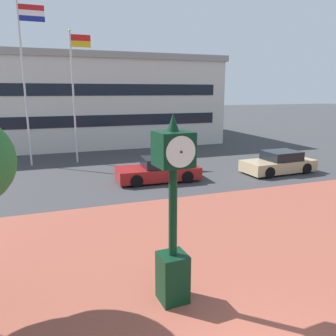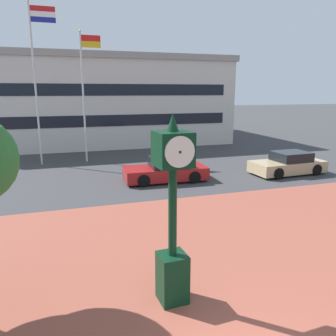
{
  "view_description": "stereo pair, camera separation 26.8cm",
  "coord_description": "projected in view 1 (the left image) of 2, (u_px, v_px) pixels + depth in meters",
  "views": [
    {
      "loc": [
        -2.98,
        -3.11,
        4.71
      ],
      "look_at": [
        -0.6,
        3.5,
        3.09
      ],
      "focal_mm": 35.74,
      "sensor_mm": 36.0,
      "label": 1
    },
    {
      "loc": [
        -2.73,
        -3.19,
        4.71
      ],
      "look_at": [
        -0.6,
        3.5,
        3.09
      ],
      "focal_mm": 35.74,
      "sensor_mm": 36.0,
      "label": 2
    }
  ],
  "objects": [
    {
      "name": "plaza_brick_paving",
      "position": [
        197.0,
        298.0,
        7.8
      ],
      "size": [
        44.0,
        14.34,
        0.01
      ],
      "primitive_type": "cube",
      "color": "brown",
      "rests_on": "ground"
    },
    {
      "name": "street_clock",
      "position": [
        173.0,
        215.0,
        7.26
      ],
      "size": [
        0.77,
        0.85,
        4.27
      ],
      "rotation": [
        0.0,
        0.0,
        0.06
      ],
      "color": "black",
      "rests_on": "ground"
    },
    {
      "name": "car_street_near",
      "position": [
        279.0,
        163.0,
        19.68
      ],
      "size": [
        4.35,
        2.11,
        1.28
      ],
      "rotation": [
        0.0,
        0.0,
        1.62
      ],
      "color": "tan",
      "rests_on": "ground"
    },
    {
      "name": "car_street_mid",
      "position": [
        159.0,
        170.0,
        17.88
      ],
      "size": [
        4.44,
        2.09,
        1.28
      ],
      "rotation": [
        0.0,
        0.0,
        1.53
      ],
      "color": "maroon",
      "rests_on": "ground"
    },
    {
      "name": "flagpole_primary",
      "position": [
        26.0,
        73.0,
        20.47
      ],
      "size": [
        1.57,
        0.14,
        10.0
      ],
      "color": "silver",
      "rests_on": "ground"
    },
    {
      "name": "flagpole_secondary",
      "position": [
        75.0,
        90.0,
        21.63
      ],
      "size": [
        1.34,
        0.14,
        8.47
      ],
      "color": "silver",
      "rests_on": "ground"
    },
    {
      "name": "civic_building",
      "position": [
        85.0,
        100.0,
        33.06
      ],
      "size": [
        23.21,
        15.49,
        7.72
      ],
      "color": "beige",
      "rests_on": "ground"
    }
  ]
}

